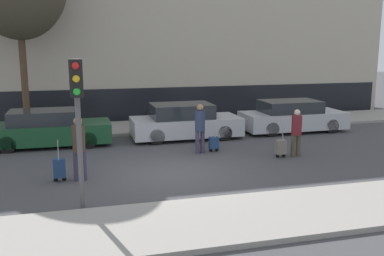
% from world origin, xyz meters
% --- Properties ---
extents(ground_plane, '(80.00, 80.00, 0.00)m').
position_xyz_m(ground_plane, '(0.00, 0.00, 0.00)').
color(ground_plane, '#424244').
extents(sidewalk_near, '(28.00, 2.50, 0.12)m').
position_xyz_m(sidewalk_near, '(0.00, -3.75, 0.06)').
color(sidewalk_near, gray).
rests_on(sidewalk_near, ground_plane).
extents(sidewalk_far, '(28.00, 3.00, 0.12)m').
position_xyz_m(sidewalk_far, '(0.00, 7.00, 0.06)').
color(sidewalk_far, gray).
rests_on(sidewalk_far, ground_plane).
extents(building_facade, '(28.00, 3.54, 9.39)m').
position_xyz_m(building_facade, '(0.00, 10.94, 4.68)').
color(building_facade, '#B7AD99').
rests_on(building_facade, ground_plane).
extents(parked_car_0, '(4.41, 1.75, 1.34)m').
position_xyz_m(parked_car_0, '(-3.69, 4.56, 0.63)').
color(parked_car_0, '#194728').
rests_on(parked_car_0, ground_plane).
extents(parked_car_1, '(4.32, 1.87, 1.40)m').
position_xyz_m(parked_car_1, '(1.50, 4.54, 0.65)').
color(parked_car_1, '#B7BABF').
rests_on(parked_car_1, ground_plane).
extents(parked_car_2, '(4.47, 1.82, 1.34)m').
position_xyz_m(parked_car_2, '(6.34, 4.72, 0.64)').
color(parked_car_2, '#B7BABF').
rests_on(parked_car_2, ground_plane).
extents(pedestrian_left, '(0.35, 0.34, 1.78)m').
position_xyz_m(pedestrian_left, '(-2.61, -0.01, 1.02)').
color(pedestrian_left, '#383347').
rests_on(pedestrian_left, ground_plane).
extents(trolley_left, '(0.34, 0.29, 1.17)m').
position_xyz_m(trolley_left, '(-3.16, 0.04, 0.37)').
color(trolley_left, navy).
rests_on(trolley_left, ground_plane).
extents(pedestrian_center, '(0.35, 0.34, 1.72)m').
position_xyz_m(pedestrian_center, '(1.41, 2.02, 0.98)').
color(pedestrian_center, '#383347').
rests_on(pedestrian_center, ground_plane).
extents(trolley_center, '(0.34, 0.29, 1.06)m').
position_xyz_m(trolley_center, '(1.95, 2.13, 0.32)').
color(trolley_center, navy).
rests_on(trolley_center, ground_plane).
extents(pedestrian_right, '(0.35, 0.34, 1.59)m').
position_xyz_m(pedestrian_right, '(4.41, 0.81, 0.90)').
color(pedestrian_right, '#4C4233').
rests_on(pedestrian_right, ground_plane).
extents(trolley_right, '(0.34, 0.29, 1.13)m').
position_xyz_m(trolley_right, '(3.86, 0.80, 0.35)').
color(trolley_right, slate).
rests_on(trolley_right, ground_plane).
extents(traffic_light, '(0.28, 0.47, 3.39)m').
position_xyz_m(traffic_light, '(-2.59, -2.37, 2.43)').
color(traffic_light, '#515154').
rests_on(traffic_light, ground_plane).
extents(parked_bicycle, '(1.77, 0.06, 0.96)m').
position_xyz_m(parked_bicycle, '(1.20, 7.38, 0.49)').
color(parked_bicycle, black).
rests_on(parked_bicycle, sidewalk_far).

